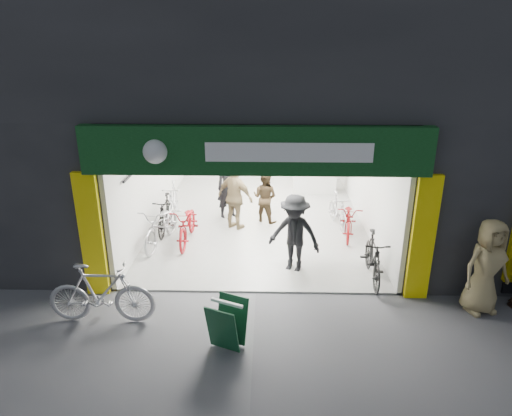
{
  "coord_description": "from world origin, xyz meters",
  "views": [
    {
      "loc": [
        0.22,
        -8.21,
        5.0
      ],
      "look_at": [
        -0.03,
        1.5,
        1.32
      ],
      "focal_mm": 32.0,
      "sensor_mm": 36.0,
      "label": 1
    }
  ],
  "objects_px": {
    "sandwich_board": "(227,323)",
    "bike_right_front": "(373,258)",
    "parked_bike": "(101,293)",
    "pedestrian_near": "(486,267)",
    "bike_left_front": "(162,225)"
  },
  "relations": [
    {
      "from": "pedestrian_near",
      "to": "parked_bike",
      "type": "bearing_deg",
      "value": 169.06
    },
    {
      "from": "parked_bike",
      "to": "sandwich_board",
      "type": "distance_m",
      "value": 2.47
    },
    {
      "from": "bike_right_front",
      "to": "pedestrian_near",
      "type": "height_order",
      "value": "pedestrian_near"
    },
    {
      "from": "bike_right_front",
      "to": "parked_bike",
      "type": "xyz_separation_m",
      "value": [
        -5.3,
        -1.66,
        0.06
      ]
    },
    {
      "from": "pedestrian_near",
      "to": "sandwich_board",
      "type": "relative_size",
      "value": 2.2
    },
    {
      "from": "pedestrian_near",
      "to": "bike_right_front",
      "type": "bearing_deg",
      "value": 133.59
    },
    {
      "from": "pedestrian_near",
      "to": "bike_left_front",
      "type": "bearing_deg",
      "value": 142.19
    },
    {
      "from": "bike_right_front",
      "to": "parked_bike",
      "type": "distance_m",
      "value": 5.55
    },
    {
      "from": "bike_right_front",
      "to": "sandwich_board",
      "type": "height_order",
      "value": "bike_right_front"
    },
    {
      "from": "parked_bike",
      "to": "sandwich_board",
      "type": "relative_size",
      "value": 2.3
    },
    {
      "from": "sandwich_board",
      "to": "bike_right_front",
      "type": "bearing_deg",
      "value": 62.01
    },
    {
      "from": "parked_bike",
      "to": "sandwich_board",
      "type": "xyz_separation_m",
      "value": [
        2.37,
        -0.69,
        -0.12
      ]
    },
    {
      "from": "parked_bike",
      "to": "sandwich_board",
      "type": "height_order",
      "value": "parked_bike"
    },
    {
      "from": "bike_right_front",
      "to": "sandwich_board",
      "type": "relative_size",
      "value": 2.06
    },
    {
      "from": "sandwich_board",
      "to": "pedestrian_near",
      "type": "bearing_deg",
      "value": 37.91
    }
  ]
}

